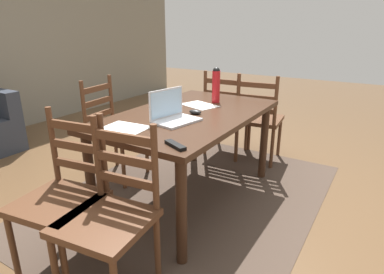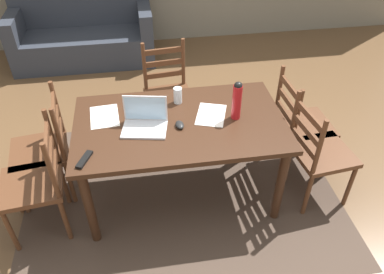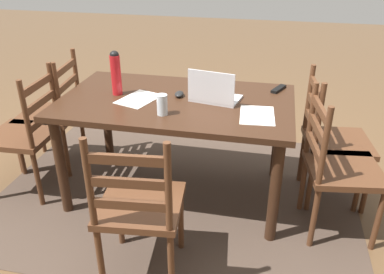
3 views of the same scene
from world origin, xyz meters
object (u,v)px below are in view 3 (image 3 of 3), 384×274
(water_bottle, at_px, (116,72))
(computer_mouse, at_px, (179,94))
(chair_left_far, at_px, (338,168))
(drinking_glass, at_px, (162,105))
(chair_right_far, at_px, (26,134))
(tv_remote, at_px, (279,89))
(chair_right_near, at_px, (53,114))
(chair_left_near, at_px, (332,141))
(dining_table, at_px, (176,112))
(laptop, at_px, (214,93))
(chair_far_head, at_px, (139,208))

(water_bottle, bearing_deg, computer_mouse, -173.64)
(chair_left_far, bearing_deg, drinking_glass, 3.62)
(chair_right_far, bearing_deg, tv_remote, -163.67)
(drinking_glass, bearing_deg, chair_right_near, -23.21)
(tv_remote, bearing_deg, chair_left_near, 3.46)
(chair_left_far, distance_m, drinking_glass, 1.16)
(dining_table, bearing_deg, chair_right_near, -10.07)
(chair_left_far, distance_m, chair_left_near, 0.38)
(chair_left_near, bearing_deg, chair_left_far, 90.02)
(water_bottle, bearing_deg, drinking_glass, 145.96)
(computer_mouse, bearing_deg, tv_remote, -163.78)
(drinking_glass, height_order, tv_remote, drinking_glass)
(dining_table, distance_m, chair_right_far, 1.11)
(chair_right_near, distance_m, water_bottle, 0.81)
(laptop, bearing_deg, chair_right_far, 8.57)
(chair_far_head, relative_size, drinking_glass, 7.25)
(chair_far_head, height_order, chair_right_near, same)
(drinking_glass, bearing_deg, chair_left_near, -157.99)
(dining_table, height_order, drinking_glass, drinking_glass)
(chair_right_far, distance_m, chair_left_far, 2.16)
(laptop, bearing_deg, chair_far_head, 73.53)
(laptop, distance_m, computer_mouse, 0.26)
(drinking_glass, bearing_deg, chair_left_far, -176.38)
(laptop, distance_m, water_bottle, 0.69)
(chair_far_head, relative_size, chair_right_near, 1.00)
(chair_right_far, bearing_deg, dining_table, -170.26)
(chair_far_head, bearing_deg, computer_mouse, -90.23)
(chair_left_far, height_order, drinking_glass, chair_left_far)
(dining_table, bearing_deg, chair_right_far, 9.74)
(chair_right_far, xyz_separation_m, laptop, (-1.34, -0.20, 0.35))
(chair_right_near, relative_size, tv_remote, 5.59)
(chair_left_near, bearing_deg, dining_table, 9.58)
(chair_right_far, height_order, chair_left_far, same)
(water_bottle, height_order, computer_mouse, water_bottle)
(drinking_glass, bearing_deg, water_bottle, -34.04)
(chair_right_far, xyz_separation_m, chair_right_near, (0.00, -0.38, 0.00))
(chair_right_near, bearing_deg, chair_left_near, 179.75)
(laptop, bearing_deg, chair_left_near, -168.59)
(chair_left_far, bearing_deg, computer_mouse, -13.28)
(dining_table, relative_size, chair_left_far, 1.66)
(chair_left_near, xyz_separation_m, water_bottle, (1.51, 0.17, 0.45))
(dining_table, bearing_deg, chair_left_near, -170.42)
(computer_mouse, height_order, tv_remote, computer_mouse)
(computer_mouse, bearing_deg, dining_table, 76.77)
(chair_right_far, xyz_separation_m, chair_left_far, (-2.16, 0.01, 0.00))
(chair_left_near, height_order, drinking_glass, chair_left_near)
(laptop, height_order, computer_mouse, laptop)
(dining_table, bearing_deg, drinking_glass, 85.56)
(chair_right_far, distance_m, chair_left_near, 2.19)
(chair_right_far, distance_m, computer_mouse, 1.16)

